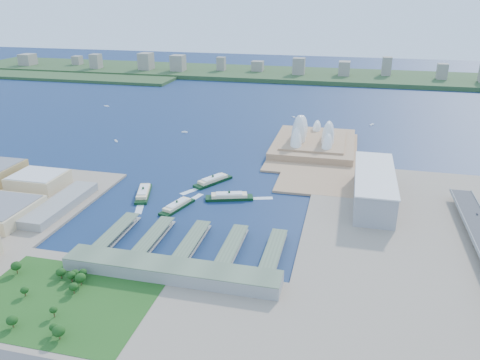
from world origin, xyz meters
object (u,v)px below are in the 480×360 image
(car_c, at_px, (477,214))
(ferry_a, at_px, (143,191))
(opera_house, at_px, (315,130))
(ferry_d, at_px, (229,195))
(ferry_b, at_px, (213,179))
(toaster_building, at_px, (374,187))
(ferry_c, at_px, (177,204))

(car_c, bearing_deg, ferry_a, -179.16)
(opera_house, xyz_separation_m, car_c, (199.00, -240.48, -16.54))
(ferry_a, xyz_separation_m, ferry_d, (109.60, 13.89, -0.03))
(ferry_b, relative_size, car_c, 14.14)
(toaster_building, height_order, ferry_d, toaster_building)
(ferry_c, xyz_separation_m, car_c, (337.03, 32.46, 10.32))
(toaster_building, height_order, ferry_a, toaster_building)
(ferry_b, bearing_deg, toaster_building, 26.90)
(ferry_c, xyz_separation_m, ferry_d, (53.94, 40.62, 0.46))
(ferry_c, bearing_deg, car_c, -157.35)
(ferry_b, height_order, car_c, car_c)
(ferry_a, bearing_deg, opera_house, 34.56)
(car_c, bearing_deg, opera_house, 129.61)
(ferry_b, height_order, ferry_d, ferry_b)
(ferry_a, bearing_deg, ferry_c, -42.90)
(opera_house, bearing_deg, ferry_a, -128.19)
(opera_house, distance_m, ferry_c, 307.03)
(toaster_building, xyz_separation_m, ferry_d, (-174.09, -32.32, -14.89))
(ferry_a, bearing_deg, toaster_building, -8.00)
(ferry_d, bearing_deg, ferry_b, 19.33)
(ferry_c, height_order, car_c, car_c)
(ferry_a, height_order, ferry_b, ferry_b)
(toaster_building, height_order, ferry_c, toaster_building)
(ferry_a, xyz_separation_m, car_c, (392.69, 5.73, 9.83))
(opera_house, distance_m, ferry_b, 221.87)
(opera_house, bearing_deg, ferry_d, -109.90)
(opera_house, relative_size, toaster_building, 1.16)
(toaster_building, bearing_deg, ferry_c, -162.26)
(ferry_a, xyz_separation_m, ferry_c, (55.66, -26.73, -0.49))
(ferry_c, bearing_deg, ferry_a, -8.50)
(ferry_b, bearing_deg, ferry_c, -71.05)
(toaster_building, distance_m, ferry_c, 239.90)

